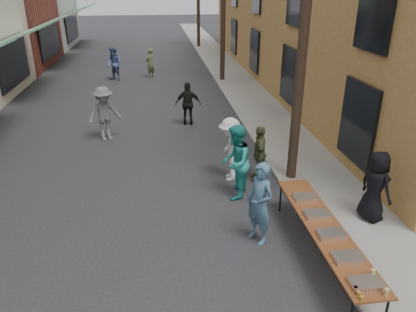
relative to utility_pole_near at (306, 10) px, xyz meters
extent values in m
plane|color=#28282B|center=(-4.30, -3.00, -4.50)|extent=(120.00, 120.00, 0.00)
cube|color=gray|center=(0.70, 12.00, -4.45)|extent=(2.20, 60.00, 0.10)
cylinder|color=#2D2116|center=(0.00, 0.00, 0.00)|extent=(0.26, 0.26, 9.00)
cube|color=brown|center=(-0.50, -3.46, -3.77)|extent=(0.70, 4.00, 0.04)
cylinder|color=black|center=(-0.79, -1.58, -4.14)|extent=(0.04, 0.04, 0.71)
cylinder|color=black|center=(-0.21, -1.58, -4.14)|extent=(0.04, 0.04, 0.71)
cube|color=maroon|center=(-0.50, -5.11, -3.71)|extent=(0.50, 0.33, 0.08)
cube|color=#B2B2B7|center=(-0.50, -4.46, -3.71)|extent=(0.50, 0.33, 0.08)
cube|color=tan|center=(-0.50, -3.76, -3.71)|extent=(0.50, 0.33, 0.08)
cube|color=#B2B2B7|center=(-0.50, -3.06, -3.71)|extent=(0.50, 0.33, 0.08)
cube|color=tan|center=(-0.50, -2.36, -3.71)|extent=(0.50, 0.33, 0.08)
cylinder|color=#A57F26|center=(-0.72, -5.41, -3.71)|extent=(0.07, 0.07, 0.08)
cylinder|color=#A57F26|center=(-0.72, -5.31, -3.71)|extent=(0.07, 0.07, 0.08)
cylinder|color=#A57F26|center=(-0.72, -5.21, -3.71)|extent=(0.07, 0.07, 0.08)
cylinder|color=tan|center=(-0.30, -5.36, -3.69)|extent=(0.08, 0.08, 0.12)
imported|color=#446984|center=(-1.60, -2.69, -3.60)|extent=(0.70, 0.79, 1.81)
imported|color=teal|center=(-1.74, -0.73, -3.54)|extent=(1.02, 1.14, 1.93)
imported|color=white|center=(-1.69, 0.27, -3.61)|extent=(0.71, 1.18, 1.78)
imported|color=brown|center=(-0.90, 0.14, -3.71)|extent=(0.57, 0.99, 1.58)
imported|color=black|center=(1.13, -2.33, -3.57)|extent=(0.75, 0.93, 1.66)
imported|color=slate|center=(-5.41, 3.82, -3.56)|extent=(1.40, 1.18, 1.87)
imported|color=black|center=(-2.44, 5.03, -3.68)|extent=(1.01, 0.52, 1.65)
imported|color=#59673B|center=(-3.89, 13.40, -3.69)|extent=(0.66, 0.71, 1.62)
imported|color=#4F6499|center=(-5.81, 12.90, -3.60)|extent=(1.11, 1.08, 1.81)
camera|label=1|loc=(-3.60, -9.77, 0.68)|focal=35.00mm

